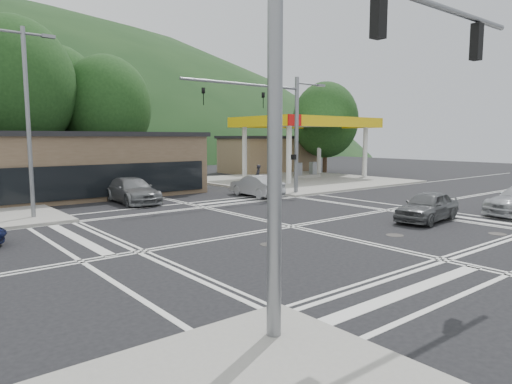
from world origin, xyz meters
TOP-DOWN VIEW (x-y plane):
  - ground at (0.00, 0.00)m, footprint 120.00×120.00m
  - sidewalk_ne at (15.00, 15.00)m, footprint 16.00×16.00m
  - gas_station_canopy at (16.99, 15.99)m, footprint 12.32×8.34m
  - convenience_store at (20.00, 25.00)m, footprint 10.00×6.00m
  - commercial_row at (-8.00, 17.00)m, footprint 24.00×8.00m
  - tree_n_b at (-6.00, 24.00)m, footprint 9.00×9.00m
  - tree_n_c at (1.00, 24.00)m, footprint 7.60×7.60m
  - tree_n_e at (-2.00, 28.00)m, footprint 8.40×8.40m
  - tree_ne at (24.00, 20.00)m, footprint 7.20×7.20m
  - streetlight_nw at (-8.44, 9.00)m, footprint 2.50×0.25m
  - signal_mast_ne at (6.95, 8.20)m, footprint 11.65×0.30m
  - signal_mast_sw at (-6.39, -8.20)m, footprint 9.14×0.28m
  - car_grey_center at (5.90, -3.10)m, footprint 4.33×2.15m
  - car_queue_a at (5.30, 9.00)m, footprint 1.84×4.51m
  - car_queue_b at (2.20, 16.52)m, footprint 1.86×4.07m
  - car_northbound at (-2.39, 11.46)m, footprint 2.29×5.27m
  - pedestrian at (7.86, 11.96)m, footprint 0.75×0.74m

SIDE VIEW (x-z plane):
  - ground at x=0.00m, z-range 0.00..0.00m
  - sidewalk_ne at x=15.00m, z-range 0.00..0.15m
  - car_queue_b at x=2.20m, z-range 0.00..1.35m
  - car_grey_center at x=5.90m, z-range 0.00..1.42m
  - car_queue_a at x=5.30m, z-range 0.00..1.46m
  - car_northbound at x=-2.39m, z-range 0.00..1.51m
  - pedestrian at x=7.86m, z-range 0.15..1.90m
  - convenience_store at x=20.00m, z-range 0.00..3.80m
  - commercial_row at x=-8.00m, z-range 0.00..4.00m
  - gas_station_canopy at x=16.99m, z-range 2.17..7.92m
  - streetlight_nw at x=-8.44m, z-range 0.55..9.55m
  - signal_mast_ne at x=6.95m, z-range 1.07..9.07m
  - signal_mast_sw at x=-6.39m, z-range 1.12..9.12m
  - tree_ne at x=24.00m, z-range 0.85..10.84m
  - tree_n_c at x=1.00m, z-range 1.06..11.93m
  - tree_n_e at x=-2.00m, z-range 1.15..13.13m
  - tree_n_b at x=-6.00m, z-range 1.30..14.28m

